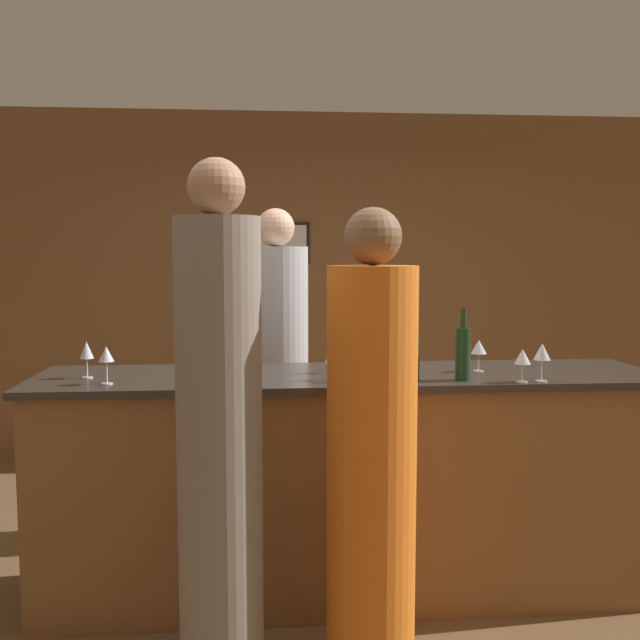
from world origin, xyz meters
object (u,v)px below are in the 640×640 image
at_px(bartender, 276,382).
at_px(wine_bottle_0, 411,353).
at_px(guest_1, 220,451).
at_px(guest_0, 371,463).
at_px(wine_bottle_1, 463,352).

xyz_separation_m(bartender, wine_bottle_0, (0.59, -1.08, 0.32)).
height_order(bartender, guest_1, guest_1).
relative_size(guest_0, wine_bottle_1, 5.60).
relative_size(bartender, wine_bottle_1, 5.88).
distance_m(guest_1, wine_bottle_1, 1.24).
distance_m(bartender, guest_1, 1.69).
bearing_deg(guest_1, wine_bottle_1, 27.87).
distance_m(guest_0, wine_bottle_0, 0.66).
bearing_deg(guest_1, guest_0, 9.48).
bearing_deg(wine_bottle_1, guest_1, -152.13).
distance_m(bartender, guest_0, 1.61).
xyz_separation_m(bartender, wine_bottle_1, (0.82, -1.11, 0.32)).
bearing_deg(wine_bottle_1, bartender, 126.55).
bearing_deg(wine_bottle_1, wine_bottle_0, 174.09).
height_order(bartender, wine_bottle_0, bartender).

